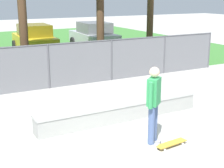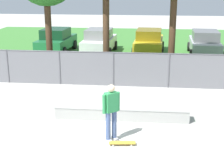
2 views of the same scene
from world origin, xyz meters
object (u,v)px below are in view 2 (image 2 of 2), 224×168
(car_silver, at_px, (205,43))
(car_yellow, at_px, (149,42))
(skateboard, at_px, (122,143))
(car_white, at_px, (99,41))
(car_green, at_px, (56,40))
(skateboarder, at_px, (111,111))
(concrete_ledge, at_px, (121,113))

(car_silver, bearing_deg, car_yellow, 177.06)
(skateboard, relative_size, car_silver, 0.19)
(car_white, xyz_separation_m, car_yellow, (3.36, 0.11, 0.00))
(car_green, distance_m, car_silver, 9.99)
(skateboard, height_order, car_silver, car_silver)
(car_white, xyz_separation_m, car_silver, (7.02, -0.08, 0.00))
(car_yellow, distance_m, car_silver, 3.67)
(car_white, bearing_deg, car_green, -178.63)
(skateboarder, relative_size, car_white, 0.42)
(concrete_ledge, relative_size, car_white, 1.11)
(car_white, height_order, car_yellow, same)
(concrete_ledge, distance_m, skateboarder, 1.92)
(car_white, distance_m, car_yellow, 3.36)
(concrete_ledge, bearing_deg, car_yellow, 85.46)
(skateboard, bearing_deg, car_silver, 71.85)
(car_white, relative_size, car_yellow, 1.00)
(concrete_ledge, bearing_deg, skateboarder, -95.63)
(concrete_ledge, relative_size, car_yellow, 1.11)
(concrete_ledge, bearing_deg, skateboard, -84.69)
(concrete_ledge, bearing_deg, car_white, 101.94)
(car_green, bearing_deg, car_white, 1.37)
(car_green, height_order, car_silver, same)
(car_green, relative_size, car_white, 1.00)
(concrete_ledge, xyz_separation_m, skateboarder, (-0.17, -1.75, 0.76))
(concrete_ledge, xyz_separation_m, car_yellow, (0.92, 11.63, 0.59))
(car_yellow, height_order, car_silver, same)
(concrete_ledge, relative_size, car_silver, 1.11)
(car_green, distance_m, car_white, 2.97)
(skateboard, bearing_deg, car_white, 100.98)
(car_green, relative_size, car_silver, 1.00)
(car_yellow, bearing_deg, concrete_ledge, -94.54)
(skateboard, bearing_deg, skateboarder, 147.04)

